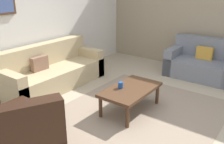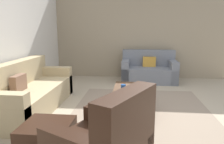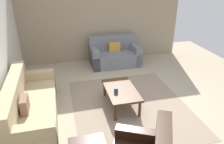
{
  "view_description": "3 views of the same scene",
  "coord_description": "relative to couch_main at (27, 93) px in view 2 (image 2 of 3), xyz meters",
  "views": [
    {
      "loc": [
        -3.12,
        -1.81,
        2.08
      ],
      "look_at": [
        0.05,
        0.55,
        0.63
      ],
      "focal_mm": 39.35,
      "sensor_mm": 36.0,
      "label": 1
    },
    {
      "loc": [
        -3.65,
        0.16,
        1.46
      ],
      "look_at": [
        0.02,
        0.53,
        0.73
      ],
      "focal_mm": 34.38,
      "sensor_mm": 36.0,
      "label": 2
    },
    {
      "loc": [
        -3.92,
        1.4,
        2.8
      ],
      "look_at": [
        0.19,
        0.36,
        0.8
      ],
      "focal_mm": 35.44,
      "sensor_mm": 36.0,
      "label": 3
    }
  ],
  "objects": [
    {
      "name": "ground_plane",
      "position": [
        -0.0,
        -2.11,
        -0.3
      ],
      "size": [
        8.0,
        8.0,
        0.0
      ],
      "primitive_type": "plane",
      "color": "tan"
    },
    {
      "name": "stone_feature_panel",
      "position": [
        3.0,
        -2.11,
        1.1
      ],
      "size": [
        0.12,
        5.2,
        2.8
      ],
      "primitive_type": "cube",
      "color": "gray",
      "rests_on": "ground_plane"
    },
    {
      "name": "area_rug",
      "position": [
        -0.0,
        -2.11,
        -0.29
      ],
      "size": [
        2.92,
        2.48,
        0.01
      ],
      "primitive_type": "cube",
      "color": "gray",
      "rests_on": "ground_plane"
    },
    {
      "name": "couch_main",
      "position": [
        0.0,
        0.0,
        0.0
      ],
      "size": [
        2.25,
        0.87,
        0.88
      ],
      "color": "tan",
      "rests_on": "ground_plane"
    },
    {
      "name": "couch_loveseat",
      "position": [
        2.45,
        -2.39,
        0.0
      ],
      "size": [
        0.88,
        1.51,
        0.88
      ],
      "color": "slate",
      "rests_on": "ground_plane"
    },
    {
      "name": "ottoman",
      "position": [
        -1.44,
        -0.97,
        -0.1
      ],
      "size": [
        0.56,
        0.56,
        0.4
      ],
      "primitive_type": "cube",
      "color": "black",
      "rests_on": "ground_plane"
    },
    {
      "name": "coffee_table",
      "position": [
        0.08,
        -1.93,
        0.06
      ],
      "size": [
        1.1,
        0.64,
        0.41
      ],
      "color": "#472D1C",
      "rests_on": "ground_plane"
    },
    {
      "name": "cup",
      "position": [
        -0.01,
        -1.79,
        0.16
      ],
      "size": [
        0.09,
        0.09,
        0.11
      ],
      "primitive_type": "cylinder",
      "color": "#1E478C",
      "rests_on": "coffee_table"
    }
  ]
}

